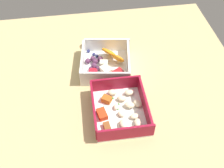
% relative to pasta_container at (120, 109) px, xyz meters
% --- Properties ---
extents(table_surface, '(0.80, 0.80, 0.02)m').
position_rel_pasta_container_xyz_m(table_surface, '(0.09, -0.00, -0.03)').
color(table_surface, tan).
rests_on(table_surface, ground).
extents(pasta_container, '(0.18, 0.15, 0.05)m').
position_rel_pasta_container_xyz_m(pasta_container, '(0.00, 0.00, 0.00)').
color(pasta_container, white).
rests_on(pasta_container, table_surface).
extents(fruit_bowl, '(0.18, 0.17, 0.05)m').
position_rel_pasta_container_xyz_m(fruit_bowl, '(0.18, 0.01, 0.00)').
color(fruit_bowl, white).
rests_on(fruit_bowl, table_surface).
extents(paper_cup_liner, '(0.03, 0.03, 0.02)m').
position_rel_pasta_container_xyz_m(paper_cup_liner, '(0.29, 0.06, -0.01)').
color(paper_cup_liner, white).
rests_on(paper_cup_liner, table_surface).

